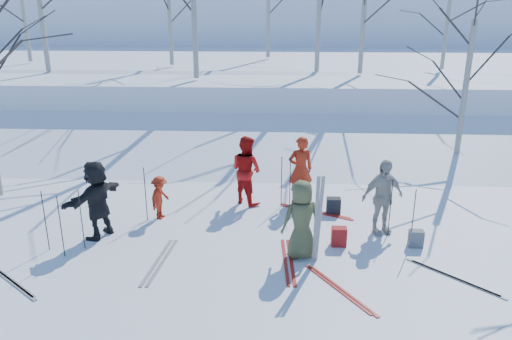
# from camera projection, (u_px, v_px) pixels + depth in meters

# --- Properties ---
(ground) EXTENTS (120.00, 120.00, 0.00)m
(ground) POSITION_uv_depth(u_px,v_px,m) (252.00, 251.00, 10.59)
(ground) COLOR white
(ground) RESTS_ON ground
(snow_ramp) EXTENTS (70.00, 9.49, 4.12)m
(snow_ramp) POSITION_uv_depth(u_px,v_px,m) (264.00, 149.00, 17.15)
(snow_ramp) COLOR white
(snow_ramp) RESTS_ON ground
(snow_plateau) EXTENTS (70.00, 18.00, 2.20)m
(snow_plateau) POSITION_uv_depth(u_px,v_px,m) (271.00, 80.00, 26.31)
(snow_plateau) COLOR white
(snow_plateau) RESTS_ON ground
(far_hill) EXTENTS (90.00, 30.00, 6.00)m
(far_hill) POSITION_uv_depth(u_px,v_px,m) (276.00, 33.00, 45.80)
(far_hill) COLOR white
(far_hill) RESTS_ON ground
(skier_olive_center) EXTENTS (0.94, 0.77, 1.66)m
(skier_olive_center) POSITION_uv_depth(u_px,v_px,m) (301.00, 220.00, 10.10)
(skier_olive_center) COLOR #484E2F
(skier_olive_center) RESTS_ON ground
(skier_red_north) EXTENTS (0.72, 0.54, 1.77)m
(skier_red_north) POSITION_uv_depth(u_px,v_px,m) (300.00, 170.00, 12.88)
(skier_red_north) COLOR #AA250F
(skier_red_north) RESTS_ON ground
(skier_redor_behind) EXTENTS (1.11, 1.08, 1.80)m
(skier_redor_behind) POSITION_uv_depth(u_px,v_px,m) (246.00, 170.00, 12.81)
(skier_redor_behind) COLOR #B40F0D
(skier_redor_behind) RESTS_ON ground
(skier_red_seated) EXTENTS (0.58, 0.78, 1.07)m
(skier_red_seated) POSITION_uv_depth(u_px,v_px,m) (160.00, 197.00, 12.01)
(skier_red_seated) COLOR #AA250F
(skier_red_seated) RESTS_ON ground
(skier_cream_east) EXTENTS (1.11, 0.78, 1.74)m
(skier_cream_east) POSITION_uv_depth(u_px,v_px,m) (382.00, 197.00, 11.15)
(skier_cream_east) COLOR beige
(skier_cream_east) RESTS_ON ground
(skier_grey_west) EXTENTS (1.18, 1.71, 1.78)m
(skier_grey_west) POSITION_uv_depth(u_px,v_px,m) (97.00, 199.00, 10.97)
(skier_grey_west) COLOR black
(skier_grey_west) RESTS_ON ground
(dog) EXTENTS (0.44, 0.66, 0.51)m
(dog) POSITION_uv_depth(u_px,v_px,m) (301.00, 203.00, 12.43)
(dog) COLOR black
(dog) RESTS_ON ground
(upright_ski_left) EXTENTS (0.09, 0.16, 1.90)m
(upright_ski_left) POSITION_uv_depth(u_px,v_px,m) (316.00, 220.00, 9.79)
(upright_ski_left) COLOR silver
(upright_ski_left) RESTS_ON ground
(upright_ski_right) EXTENTS (0.14, 0.23, 1.89)m
(upright_ski_right) POSITION_uv_depth(u_px,v_px,m) (319.00, 220.00, 9.82)
(upright_ski_right) COLOR silver
(upright_ski_right) RESTS_ON ground
(ski_pair_a) EXTENTS (2.10, 2.10, 0.02)m
(ski_pair_a) POSITION_uv_depth(u_px,v_px,m) (454.00, 278.00, 9.55)
(ski_pair_a) COLOR silver
(ski_pair_a) RESTS_ON ground
(ski_pair_b) EXTENTS (1.93, 2.08, 0.02)m
(ski_pair_b) POSITION_uv_depth(u_px,v_px,m) (340.00, 289.00, 9.17)
(ski_pair_b) COLOR #AF2019
(ski_pair_b) RESTS_ON ground
(ski_pair_c) EXTENTS (0.55, 1.94, 0.02)m
(ski_pair_c) POSITION_uv_depth(u_px,v_px,m) (160.00, 262.00, 10.13)
(ski_pair_c) COLOR silver
(ski_pair_c) RESTS_ON ground
(ski_pair_d) EXTENTS (2.04, 2.09, 0.02)m
(ski_pair_d) POSITION_uv_depth(u_px,v_px,m) (11.00, 280.00, 9.46)
(ski_pair_d) COLOR silver
(ski_pair_d) RESTS_ON ground
(ski_pair_e) EXTENTS (1.69, 2.06, 0.02)m
(ski_pair_e) POSITION_uv_depth(u_px,v_px,m) (316.00, 212.00, 12.50)
(ski_pair_e) COLOR #AF2019
(ski_pair_e) RESTS_ON ground
(ski_pair_f) EXTENTS (0.43, 1.92, 0.02)m
(ski_pair_f) POSITION_uv_depth(u_px,v_px,m) (288.00, 261.00, 10.14)
(ski_pair_f) COLOR #AF2019
(ski_pair_f) RESTS_ON ground
(ski_pole_a) EXTENTS (0.02, 0.02, 1.34)m
(ski_pole_a) POSITION_uv_depth(u_px,v_px,m) (281.00, 182.00, 12.62)
(ski_pole_a) COLOR black
(ski_pole_a) RESTS_ON ground
(ski_pole_b) EXTENTS (0.02, 0.02, 1.34)m
(ski_pole_b) POSITION_uv_depth(u_px,v_px,m) (61.00, 227.00, 10.16)
(ski_pole_b) COLOR black
(ski_pole_b) RESTS_ON ground
(ski_pole_c) EXTENTS (0.02, 0.02, 1.34)m
(ski_pole_c) POSITION_uv_depth(u_px,v_px,m) (413.00, 219.00, 10.53)
(ski_pole_c) COLOR black
(ski_pole_c) RESTS_ON ground
(ski_pole_d) EXTENTS (0.02, 0.02, 1.34)m
(ski_pole_d) POSITION_uv_depth(u_px,v_px,m) (82.00, 220.00, 10.48)
(ski_pole_d) COLOR black
(ski_pole_d) RESTS_ON ground
(ski_pole_e) EXTENTS (0.02, 0.02, 1.34)m
(ski_pole_e) POSITION_uv_depth(u_px,v_px,m) (45.00, 221.00, 10.42)
(ski_pole_e) COLOR black
(ski_pole_e) RESTS_ON ground
(ski_pole_f) EXTENTS (0.02, 0.02, 1.34)m
(ski_pole_f) POSITION_uv_depth(u_px,v_px,m) (290.00, 181.00, 12.66)
(ski_pole_f) COLOR black
(ski_pole_f) RESTS_ON ground
(ski_pole_g) EXTENTS (0.02, 0.02, 1.34)m
(ski_pole_g) POSITION_uv_depth(u_px,v_px,m) (390.00, 208.00, 11.07)
(ski_pole_g) COLOR black
(ski_pole_g) RESTS_ON ground
(ski_pole_h) EXTENTS (0.02, 0.02, 1.34)m
(ski_pole_h) POSITION_uv_depth(u_px,v_px,m) (145.00, 194.00, 11.84)
(ski_pole_h) COLOR black
(ski_pole_h) RESTS_ON ground
(backpack_red) EXTENTS (0.32, 0.22, 0.42)m
(backpack_red) POSITION_uv_depth(u_px,v_px,m) (339.00, 237.00, 10.76)
(backpack_red) COLOR maroon
(backpack_red) RESTS_ON ground
(backpack_grey) EXTENTS (0.30, 0.20, 0.38)m
(backpack_grey) POSITION_uv_depth(u_px,v_px,m) (416.00, 238.00, 10.71)
(backpack_grey) COLOR #5B5D63
(backpack_grey) RESTS_ON ground
(backpack_dark) EXTENTS (0.34, 0.24, 0.40)m
(backpack_dark) POSITION_uv_depth(u_px,v_px,m) (333.00, 206.00, 12.38)
(backpack_dark) COLOR black
(backpack_dark) RESTS_ON ground
(birch_plateau_a) EXTENTS (4.46, 4.46, 5.51)m
(birch_plateau_a) POSITION_uv_depth(u_px,v_px,m) (365.00, 1.00, 19.22)
(birch_plateau_a) COLOR silver
(birch_plateau_a) RESTS_ON snow_plateau
(birch_plateau_c) EXTENTS (4.17, 4.17, 5.10)m
(birch_plateau_c) POSITION_uv_depth(u_px,v_px,m) (23.00, 5.00, 23.12)
(birch_plateau_c) COLOR silver
(birch_plateau_c) RESTS_ON snow_plateau
(birch_plateau_h) EXTENTS (3.28, 3.28, 3.83)m
(birch_plateau_h) POSITION_uv_depth(u_px,v_px,m) (447.00, 22.00, 20.63)
(birch_plateau_h) COLOR silver
(birch_plateau_h) RESTS_ON snow_plateau
(birch_plateau_i) EXTENTS (4.21, 4.21, 5.15)m
(birch_plateau_i) POSITION_uv_depth(u_px,v_px,m) (169.00, 5.00, 21.86)
(birch_plateau_i) COLOR silver
(birch_plateau_i) RESTS_ON snow_plateau
(birch_edge_e) EXTENTS (3.76, 3.76, 4.51)m
(birch_edge_e) POSITION_uv_depth(u_px,v_px,m) (464.00, 97.00, 15.00)
(birch_edge_e) COLOR silver
(birch_edge_e) RESTS_ON ground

